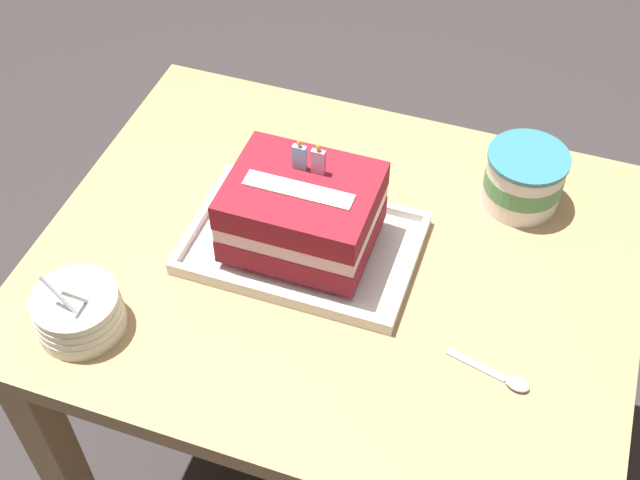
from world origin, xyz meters
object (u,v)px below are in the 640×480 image
(ice_cream_tub, at_px, (524,179))
(serving_spoon_near_tray, at_px, (508,380))
(birthday_cake, at_px, (302,212))
(bowl_stack, at_px, (79,312))
(foil_tray, at_px, (303,245))

(ice_cream_tub, xyz_separation_m, serving_spoon_near_tray, (0.05, -0.37, -0.05))
(serving_spoon_near_tray, bearing_deg, birthday_cake, 158.35)
(serving_spoon_near_tray, bearing_deg, bowl_stack, -169.95)
(ice_cream_tub, bearing_deg, serving_spoon_near_tray, -82.20)
(foil_tray, height_order, serving_spoon_near_tray, foil_tray)
(foil_tray, distance_m, ice_cream_tub, 0.39)
(foil_tray, height_order, birthday_cake, birthday_cake)
(foil_tray, height_order, bowl_stack, bowl_stack)
(ice_cream_tub, relative_size, serving_spoon_near_tray, 1.05)
(ice_cream_tub, height_order, serving_spoon_near_tray, ice_cream_tub)
(birthday_cake, relative_size, serving_spoon_near_tray, 1.76)
(serving_spoon_near_tray, bearing_deg, ice_cream_tub, 97.80)
(birthday_cake, relative_size, bowl_stack, 1.70)
(foil_tray, xyz_separation_m, ice_cream_tub, (0.31, 0.22, 0.05))
(bowl_stack, relative_size, ice_cream_tub, 0.99)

